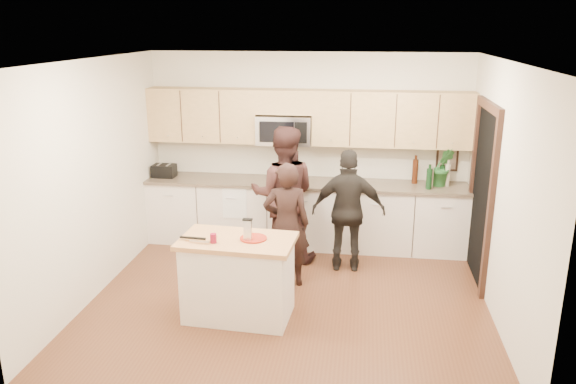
# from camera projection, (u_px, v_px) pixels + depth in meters

# --- Properties ---
(floor) EXTENTS (4.50, 4.50, 0.00)m
(floor) POSITION_uv_depth(u_px,v_px,m) (289.00, 298.00, 6.53)
(floor) COLOR #56301D
(floor) RESTS_ON ground
(room_shell) EXTENTS (4.52, 4.02, 2.71)m
(room_shell) POSITION_uv_depth(u_px,v_px,m) (289.00, 153.00, 6.04)
(room_shell) COLOR beige
(room_shell) RESTS_ON ground
(back_cabinetry) EXTENTS (4.50, 0.66, 0.94)m
(back_cabinetry) POSITION_uv_depth(u_px,v_px,m) (305.00, 213.00, 8.00)
(back_cabinetry) COLOR silver
(back_cabinetry) RESTS_ON ground
(upper_cabinetry) EXTENTS (4.50, 0.33, 0.75)m
(upper_cabinetry) POSITION_uv_depth(u_px,v_px,m) (309.00, 116.00, 7.74)
(upper_cabinetry) COLOR tan
(upper_cabinetry) RESTS_ON ground
(microwave) EXTENTS (0.76, 0.41, 0.40)m
(microwave) POSITION_uv_depth(u_px,v_px,m) (285.00, 130.00, 7.81)
(microwave) COLOR silver
(microwave) RESTS_ON ground
(doorway) EXTENTS (0.06, 1.25, 2.20)m
(doorway) POSITION_uv_depth(u_px,v_px,m) (482.00, 188.00, 6.76)
(doorway) COLOR black
(doorway) RESTS_ON ground
(framed_picture) EXTENTS (0.30, 0.03, 0.38)m
(framed_picture) POSITION_uv_depth(u_px,v_px,m) (447.00, 158.00, 7.79)
(framed_picture) COLOR black
(framed_picture) RESTS_ON ground
(dish_towel) EXTENTS (0.34, 0.60, 0.48)m
(dish_towel) POSITION_uv_depth(u_px,v_px,m) (236.00, 192.00, 7.85)
(dish_towel) COLOR white
(dish_towel) RESTS_ON ground
(island) EXTENTS (1.24, 0.77, 0.90)m
(island) POSITION_uv_depth(u_px,v_px,m) (238.00, 278.00, 6.00)
(island) COLOR silver
(island) RESTS_ON ground
(red_plate) EXTENTS (0.28, 0.28, 0.02)m
(red_plate) POSITION_uv_depth(u_px,v_px,m) (253.00, 238.00, 5.87)
(red_plate) COLOR maroon
(red_plate) RESTS_ON island
(box_grater) EXTENTS (0.10, 0.05, 0.23)m
(box_grater) POSITION_uv_depth(u_px,v_px,m) (248.00, 229.00, 5.78)
(box_grater) COLOR silver
(box_grater) RESTS_ON red_plate
(drink_glass) EXTENTS (0.07, 0.07, 0.10)m
(drink_glass) POSITION_uv_depth(u_px,v_px,m) (213.00, 238.00, 5.75)
(drink_glass) COLOR maroon
(drink_glass) RESTS_ON island
(cutting_board) EXTENTS (0.29, 0.20, 0.02)m
(cutting_board) POSITION_uv_depth(u_px,v_px,m) (202.00, 238.00, 5.87)
(cutting_board) COLOR #B18049
(cutting_board) RESTS_ON island
(tongs) EXTENTS (0.28, 0.04, 0.02)m
(tongs) POSITION_uv_depth(u_px,v_px,m) (193.00, 238.00, 5.82)
(tongs) COLOR black
(tongs) RESTS_ON cutting_board
(knife) EXTENTS (0.22, 0.03, 0.01)m
(knife) POSITION_uv_depth(u_px,v_px,m) (199.00, 241.00, 5.74)
(knife) COLOR silver
(knife) RESTS_ON cutting_board
(toaster) EXTENTS (0.32, 0.23, 0.18)m
(toaster) POSITION_uv_depth(u_px,v_px,m) (164.00, 171.00, 8.09)
(toaster) COLOR black
(toaster) RESTS_ON back_cabinetry
(bottle_cluster) EXTENTS (0.50, 0.34, 0.40)m
(bottle_cluster) POSITION_uv_depth(u_px,v_px,m) (432.00, 173.00, 7.60)
(bottle_cluster) COLOR #38170A
(bottle_cluster) RESTS_ON back_cabinetry
(orchid) EXTENTS (0.32, 0.27, 0.54)m
(orchid) POSITION_uv_depth(u_px,v_px,m) (443.00, 167.00, 7.57)
(orchid) COLOR #29682C
(orchid) RESTS_ON back_cabinetry
(woman_left) EXTENTS (0.61, 0.45, 1.53)m
(woman_left) POSITION_uv_depth(u_px,v_px,m) (286.00, 225.00, 6.68)
(woman_left) COLOR black
(woman_left) RESTS_ON ground
(woman_center) EXTENTS (0.93, 0.75, 1.82)m
(woman_center) POSITION_uv_depth(u_px,v_px,m) (284.00, 195.00, 7.38)
(woman_center) COLOR #331B19
(woman_center) RESTS_ON ground
(woman_right) EXTENTS (0.94, 0.41, 1.58)m
(woman_right) POSITION_uv_depth(u_px,v_px,m) (348.00, 211.00, 7.09)
(woman_right) COLOR black
(woman_right) RESTS_ON ground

